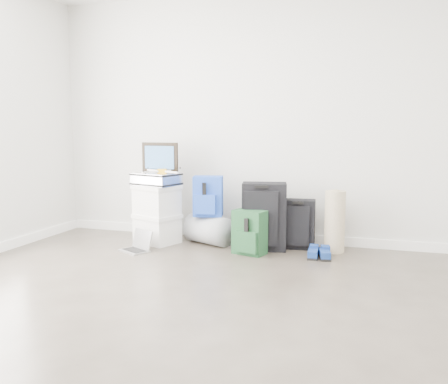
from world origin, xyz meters
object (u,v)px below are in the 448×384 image
(boxes_stack, at_px, (157,214))
(laptop, at_px, (138,246))
(duffel_bag, at_px, (209,230))
(large_suitcase, at_px, (264,216))
(briefcase, at_px, (156,179))
(carry_on, at_px, (299,224))

(boxes_stack, xyz_separation_m, laptop, (-0.04, -0.38, -0.27))
(duffel_bag, relative_size, large_suitcase, 0.72)
(boxes_stack, bearing_deg, briefcase, 21.94)
(boxes_stack, bearing_deg, large_suitcase, 24.49)
(carry_on, bearing_deg, large_suitcase, -158.80)
(briefcase, distance_m, carry_on, 1.59)
(duffel_bag, height_order, carry_on, carry_on)
(briefcase, xyz_separation_m, duffel_bag, (0.55, 0.12, -0.55))
(duffel_bag, relative_size, laptop, 1.40)
(carry_on, relative_size, laptop, 1.42)
(carry_on, bearing_deg, boxes_stack, -176.46)
(large_suitcase, xyz_separation_m, laptop, (-1.22, -0.43, -0.30))
(briefcase, xyz_separation_m, large_suitcase, (1.18, 0.05, -0.35))
(duffel_bag, distance_m, carry_on, 0.97)
(duffel_bag, distance_m, large_suitcase, 0.65)
(laptop, bearing_deg, carry_on, 49.51)
(large_suitcase, distance_m, carry_on, 0.38)
(briefcase, height_order, laptop, briefcase)
(boxes_stack, distance_m, laptop, 0.47)
(boxes_stack, bearing_deg, carry_on, 29.98)
(briefcase, xyz_separation_m, laptop, (-0.04, -0.38, -0.65))
(boxes_stack, bearing_deg, laptop, -74.39)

